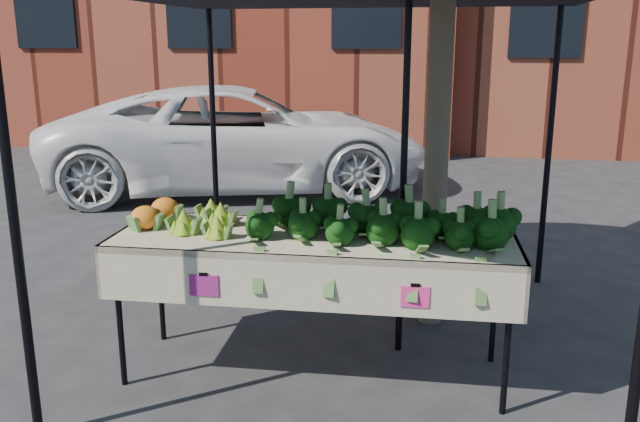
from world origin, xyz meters
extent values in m
plane|color=#252527|center=(0.00, 0.00, 0.00)|extent=(90.00, 90.00, 0.00)
cube|color=tan|center=(0.13, 0.03, 0.45)|extent=(2.43, 0.89, 0.90)
cube|color=#F22D8C|center=(-0.43, -0.38, 0.70)|extent=(0.17, 0.01, 0.12)
cube|color=#F12D85|center=(0.74, -0.38, 0.70)|extent=(0.17, 0.01, 0.12)
ellipsoid|color=black|center=(0.52, 0.05, 1.03)|extent=(1.59, 0.56, 0.25)
ellipsoid|color=#7DAA25|center=(-0.53, 0.06, 1.00)|extent=(0.42, 0.56, 0.19)
ellipsoid|color=orange|center=(-0.90, 0.09, 0.99)|extent=(0.22, 0.42, 0.17)
camera|label=1|loc=(0.87, -3.71, 2.03)|focal=37.30mm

